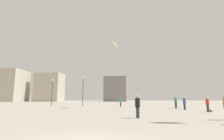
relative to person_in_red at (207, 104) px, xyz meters
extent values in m
cylinder|color=#2D2D33|center=(0.00, 0.00, -0.51)|extent=(0.24, 0.24, 0.73)
cylinder|color=red|center=(0.00, 0.00, 0.17)|extent=(0.35, 0.35, 0.63)
sphere|color=tan|center=(0.00, 0.00, 0.60)|extent=(0.24, 0.24, 0.24)
cylinder|color=#2D2D33|center=(-1.22, 6.84, -0.46)|extent=(0.27, 0.27, 0.83)
cylinder|color=#388C47|center=(-1.22, 6.84, 0.32)|extent=(0.40, 0.40, 0.72)
sphere|color=tan|center=(-1.22, 6.84, 0.81)|extent=(0.27, 0.27, 0.27)
cylinder|color=#2D2D33|center=(2.23, 13.06, -0.47)|extent=(0.27, 0.27, 0.82)
cylinder|color=purple|center=(2.23, 13.06, 0.30)|extent=(0.39, 0.39, 0.71)
sphere|color=tan|center=(2.23, 13.06, 0.79)|extent=(0.27, 0.27, 0.27)
cylinder|color=#2D2D33|center=(-1.02, 3.94, -0.49)|extent=(0.25, 0.25, 0.77)
cylinder|color=#3351B7|center=(-1.02, 3.94, 0.23)|extent=(0.37, 0.37, 0.67)
sphere|color=tan|center=(-1.02, 3.94, 0.69)|extent=(0.25, 0.25, 0.25)
cylinder|color=#2D2D33|center=(-8.15, -6.19, -0.49)|extent=(0.25, 0.25, 0.77)
cylinder|color=black|center=(-8.15, -6.19, 0.23)|extent=(0.37, 0.37, 0.67)
sphere|color=tan|center=(-8.15, -6.19, 0.69)|extent=(0.25, 0.25, 0.25)
cylinder|color=#2D2D33|center=(-9.27, 13.06, -0.49)|extent=(0.25, 0.25, 0.76)
cylinder|color=teal|center=(-9.27, 13.06, 0.22)|extent=(0.36, 0.36, 0.66)
sphere|color=tan|center=(-9.27, 13.06, 0.67)|extent=(0.25, 0.25, 0.25)
cone|color=green|center=(-24.81, 14.42, 9.04)|extent=(0.67, 0.89, 0.73)
sphere|color=green|center=(-24.75, 14.55, 8.83)|extent=(0.10, 0.10, 0.10)
sphere|color=green|center=(-24.70, 14.68, 8.62)|extent=(0.10, 0.10, 0.10)
sphere|color=green|center=(-24.64, 14.80, 8.41)|extent=(0.10, 0.10, 0.10)
cylinder|color=silver|center=(-17.04, 13.74, 4.73)|extent=(15.55, 1.37, 8.62)
cone|color=#8CD12D|center=(-10.13, 9.98, 10.12)|extent=(1.34, 1.62, 1.21)
sphere|color=#8CD12D|center=(-10.00, 9.93, 9.91)|extent=(0.10, 0.10, 0.10)
sphere|color=#8CD12D|center=(-9.86, 9.89, 9.70)|extent=(0.10, 0.10, 0.10)
sphere|color=#8CD12D|center=(-9.73, 9.84, 9.49)|extent=(0.10, 0.10, 0.10)
cylinder|color=silver|center=(-9.70, 11.52, 5.27)|extent=(0.88, 3.11, 9.70)
cube|color=#B2A893|center=(-65.61, 65.99, 7.03)|extent=(15.19, 14.84, 15.80)
cube|color=#B2A893|center=(-47.61, 74.07, 6.65)|extent=(13.94, 11.14, 15.04)
cube|color=gray|center=(-11.61, 77.19, 5.85)|extent=(12.71, 10.49, 13.45)
cylinder|color=#2D2D30|center=(-22.97, 14.99, 1.63)|extent=(0.12, 0.12, 5.01)
sphere|color=#EAE5C6|center=(-22.97, 14.99, 4.28)|extent=(0.36, 0.36, 0.36)
cylinder|color=#2D2D30|center=(-17.27, 17.44, 2.05)|extent=(0.12, 0.12, 5.84)
sphere|color=#EAE5C6|center=(-17.27, 17.44, 5.12)|extent=(0.36, 0.36, 0.36)
cube|color=brown|center=(0.35, 0.10, -0.75)|extent=(0.34, 0.30, 0.24)
camera|label=1|loc=(-9.51, -19.49, 0.53)|focal=27.86mm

